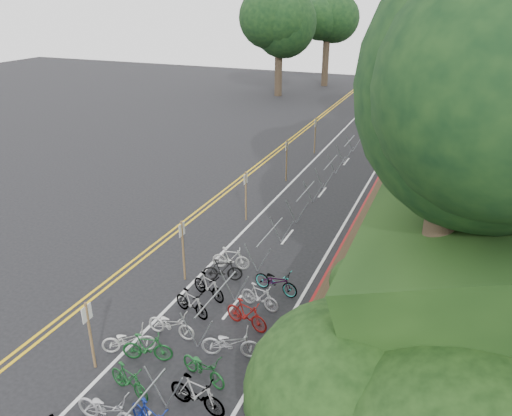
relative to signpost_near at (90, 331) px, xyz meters
The scene contains 8 objects.
ground 1.48m from the signpost_near, 148.80° to the left, with size 120.00×120.00×0.00m, color black.
road_markings 10.54m from the signpost_near, 89.84° to the left, with size 7.47×80.00×0.01m.
red_curb 13.43m from the signpost_near, 67.60° to the left, with size 0.25×28.00×0.10m, color maroon.
bike_racks_rest 13.59m from the signpost_near, 79.84° to the left, with size 1.14×23.00×1.17m.
signpost_near is the anchor object (origin of this frame).
signposts_rest 14.37m from the signpost_near, 90.01° to the left, with size 0.08×18.40×2.50m.
bike_front 1.42m from the signpost_near, 61.31° to the left, with size 1.65×0.57×0.87m, color beige.
bike_valet 3.02m from the signpost_near, 31.60° to the left, with size 3.24×11.26×1.08m.
Camera 1 is at (9.53, -9.45, 10.27)m, focal length 35.00 mm.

